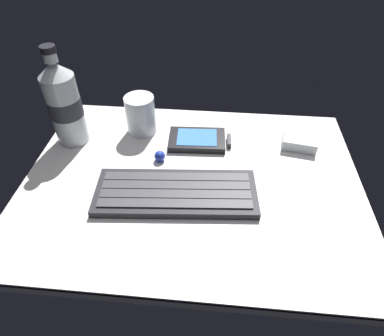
{
  "coord_description": "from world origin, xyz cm",
  "views": [
    {
      "loc": [
        4.16,
        -44.8,
        44.33
      ],
      "look_at": [
        0.0,
        0.0,
        3.0
      ],
      "focal_mm": 30.93,
      "sensor_mm": 36.0,
      "label": 1
    }
  ],
  "objects_px": {
    "handheld_device": "(200,140)",
    "keyboard": "(176,192)",
    "juice_cup": "(141,116)",
    "water_bottle": "(64,104)",
    "charger_block": "(300,141)",
    "trackball_mouse": "(160,156)"
  },
  "relations": [
    {
      "from": "keyboard",
      "to": "juice_cup",
      "type": "height_order",
      "value": "juice_cup"
    },
    {
      "from": "water_bottle",
      "to": "trackball_mouse",
      "type": "height_order",
      "value": "water_bottle"
    },
    {
      "from": "keyboard",
      "to": "juice_cup",
      "type": "distance_m",
      "value": 0.22
    },
    {
      "from": "juice_cup",
      "to": "trackball_mouse",
      "type": "bearing_deg",
      "value": -59.99
    },
    {
      "from": "juice_cup",
      "to": "keyboard",
      "type": "bearing_deg",
      "value": -62.1
    },
    {
      "from": "handheld_device",
      "to": "water_bottle",
      "type": "xyz_separation_m",
      "value": [
        -0.27,
        -0.01,
        0.08
      ]
    },
    {
      "from": "water_bottle",
      "to": "charger_block",
      "type": "height_order",
      "value": "water_bottle"
    },
    {
      "from": "keyboard",
      "to": "trackball_mouse",
      "type": "distance_m",
      "value": 0.1
    },
    {
      "from": "juice_cup",
      "to": "trackball_mouse",
      "type": "height_order",
      "value": "juice_cup"
    },
    {
      "from": "keyboard",
      "to": "water_bottle",
      "type": "relative_size",
      "value": 1.43
    },
    {
      "from": "juice_cup",
      "to": "handheld_device",
      "type": "bearing_deg",
      "value": -13.46
    },
    {
      "from": "handheld_device",
      "to": "juice_cup",
      "type": "bearing_deg",
      "value": 166.54
    },
    {
      "from": "keyboard",
      "to": "charger_block",
      "type": "relative_size",
      "value": 4.25
    },
    {
      "from": "handheld_device",
      "to": "water_bottle",
      "type": "bearing_deg",
      "value": -177.25
    },
    {
      "from": "handheld_device",
      "to": "charger_block",
      "type": "height_order",
      "value": "charger_block"
    },
    {
      "from": "handheld_device",
      "to": "trackball_mouse",
      "type": "xyz_separation_m",
      "value": [
        -0.08,
        -0.07,
        0.0
      ]
    },
    {
      "from": "handheld_device",
      "to": "keyboard",
      "type": "bearing_deg",
      "value": -101.27
    },
    {
      "from": "water_bottle",
      "to": "juice_cup",
      "type": "bearing_deg",
      "value": 17.58
    },
    {
      "from": "keyboard",
      "to": "juice_cup",
      "type": "relative_size",
      "value": 3.5
    },
    {
      "from": "juice_cup",
      "to": "trackball_mouse",
      "type": "relative_size",
      "value": 3.86
    },
    {
      "from": "keyboard",
      "to": "handheld_device",
      "type": "xyz_separation_m",
      "value": [
        0.03,
        0.16,
        -0.0
      ]
    },
    {
      "from": "handheld_device",
      "to": "juice_cup",
      "type": "relative_size",
      "value": 1.54
    }
  ]
}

